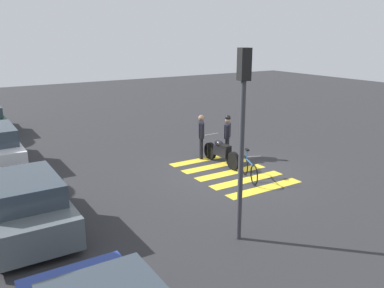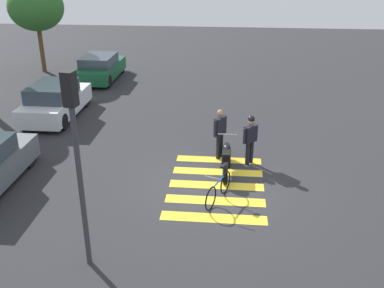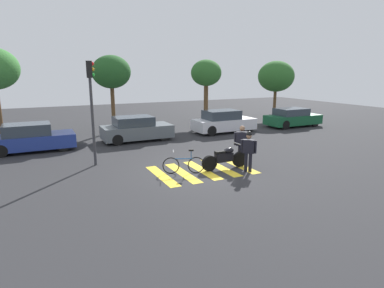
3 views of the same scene
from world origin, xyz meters
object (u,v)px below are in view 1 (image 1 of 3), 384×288
(leaning_bicycle, at_px, (249,169))
(officer_by_motorcycle, at_px, (227,133))
(traffic_light_pole, at_px, (242,117))
(car_grey_coupe, at_px, (23,205))
(police_motorcycle, at_px, (221,152))
(officer_on_foot, at_px, (201,134))

(leaning_bicycle, height_order, officer_by_motorcycle, officer_by_motorcycle)
(leaning_bicycle, distance_m, traffic_light_pole, 4.92)
(traffic_light_pole, bearing_deg, officer_by_motorcycle, -34.38)
(car_grey_coupe, bearing_deg, leaning_bicycle, -91.01)
(police_motorcycle, height_order, traffic_light_pole, traffic_light_pole)
(officer_by_motorcycle, bearing_deg, traffic_light_pole, 145.62)
(police_motorcycle, height_order, officer_on_foot, officer_on_foot)
(officer_on_foot, bearing_deg, police_motorcycle, -166.14)
(leaning_bicycle, bearing_deg, traffic_light_pole, 136.71)
(officer_on_foot, bearing_deg, car_grey_coupe, 111.15)
(officer_by_motorcycle, height_order, traffic_light_pole, traffic_light_pole)
(police_motorcycle, height_order, leaning_bicycle, police_motorcycle)
(officer_by_motorcycle, bearing_deg, police_motorcycle, 131.05)
(leaning_bicycle, distance_m, car_grey_coupe, 7.17)
(officer_by_motorcycle, relative_size, traffic_light_pole, 0.38)
(leaning_bicycle, relative_size, officer_on_foot, 0.91)
(leaning_bicycle, xyz_separation_m, officer_on_foot, (2.87, 0.08, 0.64))
(officer_on_foot, relative_size, car_grey_coupe, 0.43)
(car_grey_coupe, relative_size, traffic_light_pole, 0.91)
(officer_on_foot, distance_m, car_grey_coupe, 7.61)
(officer_on_foot, xyz_separation_m, traffic_light_pole, (-5.89, 2.77, 2.00))
(officer_on_foot, distance_m, traffic_light_pole, 6.81)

